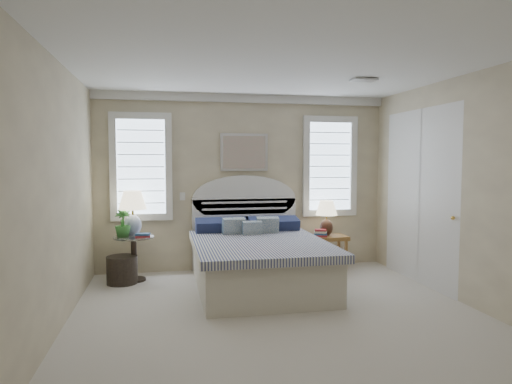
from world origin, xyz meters
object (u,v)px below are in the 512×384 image
Objects in this scene: bed at (257,258)px; nightstand_right at (330,245)px; floor_pot at (122,270)px; lamp_right at (326,214)px; lamp_left at (133,208)px; side_table_left at (134,254)px.

bed is 4.29× the size of nightstand_right.
bed reaches higher than floor_pot.
floor_pot is at bearing -176.04° from nightstand_right.
nightstand_right is (1.30, 0.69, 0.00)m from bed.
nightstand_right is 0.48m from lamp_right.
bed is 3.55× the size of lamp_left.
side_table_left is at bearing -178.06° from nightstand_right.
side_table_left is at bearing -83.90° from lamp_left.
lamp_left reaches higher than nightstand_right.
lamp_right is at bearing 4.97° from floor_pot.
side_table_left is 1.19× the size of nightstand_right.
side_table_left is 2.95m from lamp_right.
bed is 1.75m from side_table_left.
floor_pot is at bearing -175.03° from lamp_right.
side_table_left is at bearing -177.02° from lamp_right.
bed is at bearing -14.82° from floor_pot.
side_table_left is 2.95m from nightstand_right.
nightstand_right is at bearing 28.03° from bed.
nightstand_right is at bearing -47.84° from lamp_right.
bed reaches higher than side_table_left.
bed is at bearing -149.33° from lamp_right.
floor_pot is at bearing -143.32° from side_table_left.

